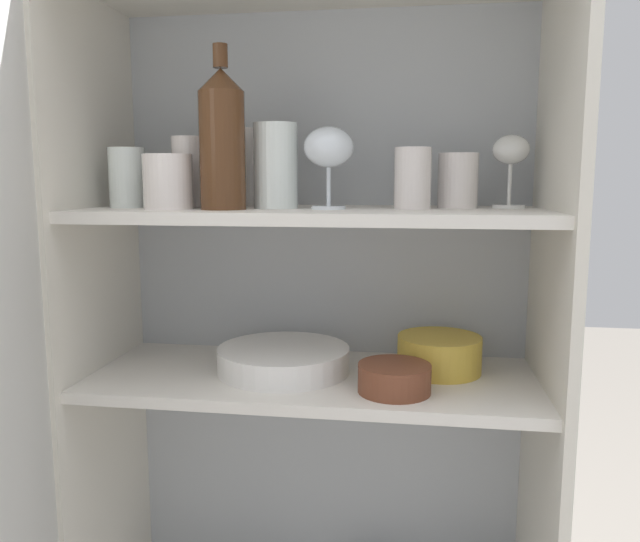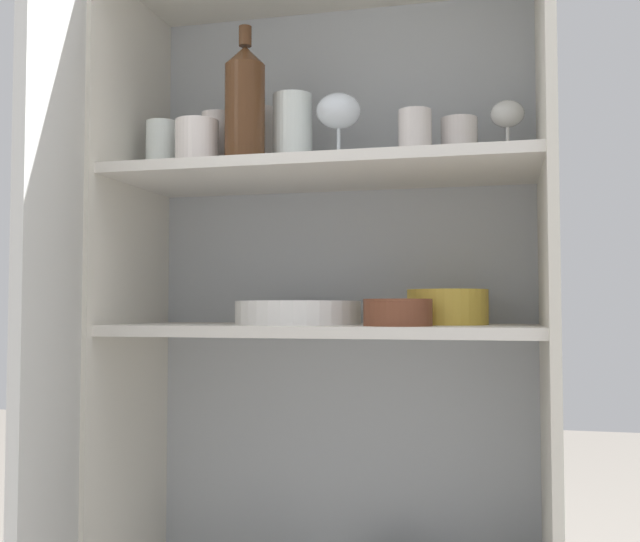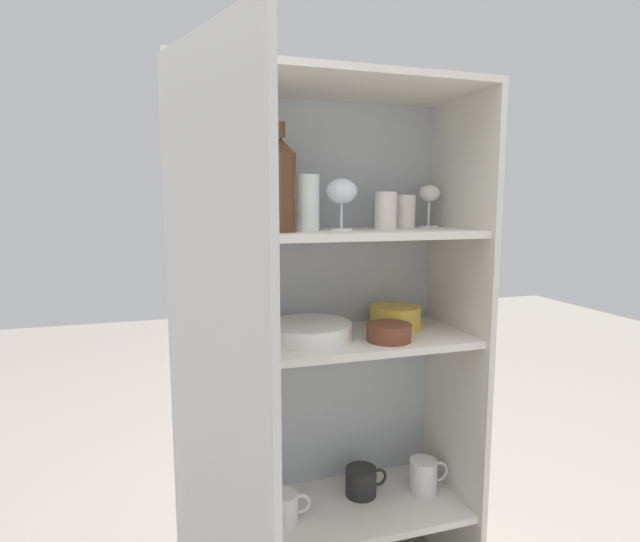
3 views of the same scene
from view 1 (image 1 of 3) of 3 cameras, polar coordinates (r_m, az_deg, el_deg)
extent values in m
cube|color=#B2B7BC|center=(1.32, 0.54, -9.40)|extent=(0.83, 0.02, 1.45)
cube|color=silver|center=(1.29, -19.12, -10.35)|extent=(0.02, 0.36, 1.45)
cube|color=silver|center=(1.17, 19.85, -12.27)|extent=(0.02, 0.36, 1.45)
cube|color=silver|center=(1.15, -0.66, -9.87)|extent=(0.79, 0.32, 0.02)
cube|color=silver|center=(1.09, -0.68, 5.21)|extent=(0.79, 0.32, 0.02)
cube|color=silver|center=(0.96, -26.16, -17.34)|extent=(0.16, 0.39, 1.45)
cylinder|color=silver|center=(1.10, -13.73, 7.93)|extent=(0.08, 0.08, 0.09)
cylinder|color=silver|center=(1.14, 12.50, 8.07)|extent=(0.07, 0.07, 0.10)
cylinder|color=white|center=(1.10, -4.08, 9.55)|extent=(0.08, 0.08, 0.15)
cylinder|color=silver|center=(1.17, -11.89, 8.84)|extent=(0.06, 0.06, 0.13)
cylinder|color=white|center=(1.18, -17.21, 8.14)|extent=(0.06, 0.06, 0.11)
cylinder|color=silver|center=(1.09, 8.46, 8.38)|extent=(0.06, 0.06, 0.10)
cylinder|color=silver|center=(1.20, -7.74, 9.36)|extent=(0.08, 0.08, 0.14)
cylinder|color=white|center=(1.07, 0.79, 5.84)|extent=(0.06, 0.06, 0.01)
cylinder|color=white|center=(1.07, 0.79, 7.73)|extent=(0.01, 0.01, 0.06)
ellipsoid|color=white|center=(1.07, 0.80, 11.28)|extent=(0.08, 0.08, 0.07)
cylinder|color=white|center=(1.16, 16.85, 5.68)|extent=(0.06, 0.06, 0.01)
cylinder|color=white|center=(1.16, 16.94, 7.57)|extent=(0.01, 0.01, 0.07)
ellipsoid|color=white|center=(1.16, 17.07, 10.58)|extent=(0.06, 0.06, 0.05)
cylinder|color=#4C2D19|center=(1.07, -8.92, 10.76)|extent=(0.08, 0.08, 0.19)
cone|color=#4C2D19|center=(1.08, -9.06, 16.89)|extent=(0.08, 0.08, 0.04)
cylinder|color=#4C2D19|center=(1.09, -9.11, 18.85)|extent=(0.02, 0.02, 0.04)
cylinder|color=white|center=(1.16, -3.34, -8.92)|extent=(0.24, 0.24, 0.01)
cylinder|color=white|center=(1.16, -3.34, -8.50)|extent=(0.24, 0.24, 0.01)
cylinder|color=white|center=(1.16, -3.34, -8.07)|extent=(0.24, 0.24, 0.01)
cylinder|color=white|center=(1.15, -3.35, -7.64)|extent=(0.24, 0.24, 0.01)
cylinder|color=white|center=(1.15, -3.35, -7.21)|extent=(0.24, 0.24, 0.01)
cylinder|color=gold|center=(1.17, 10.85, -7.44)|extent=(0.15, 0.15, 0.07)
torus|color=gold|center=(1.16, 10.89, -6.06)|extent=(0.15, 0.15, 0.01)
cylinder|color=brown|center=(1.05, 6.81, -9.70)|extent=(0.12, 0.12, 0.05)
torus|color=brown|center=(1.05, 6.83, -8.68)|extent=(0.12, 0.12, 0.01)
camera|label=2|loc=(0.47, 159.27, -50.95)|focal=42.00mm
camera|label=3|loc=(0.63, -100.83, 0.19)|focal=28.00mm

